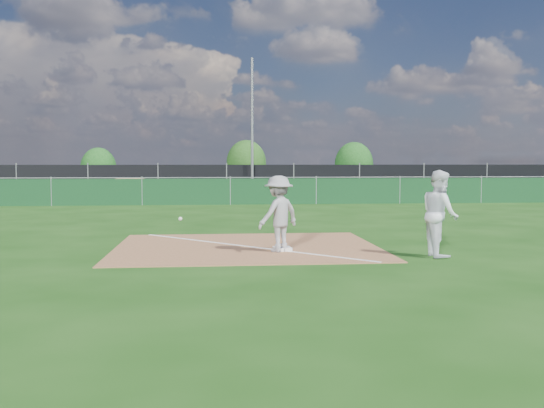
{
  "coord_description": "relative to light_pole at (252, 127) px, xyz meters",
  "views": [
    {
      "loc": [
        -0.75,
        -12.86,
        1.97
      ],
      "look_at": [
        0.58,
        1.0,
        1.0
      ],
      "focal_mm": 40.0,
      "sensor_mm": 36.0,
      "label": 1
    }
  ],
  "objects": [
    {
      "name": "green_fence",
      "position": [
        -1.5,
        -7.7,
        -3.4
      ],
      "size": [
        44.0,
        0.05,
        1.2
      ],
      "primitive_type": "cube",
      "color": "#0E3619",
      "rests_on": "ground"
    },
    {
      "name": "black_fence",
      "position": [
        -1.5,
        0.3,
        -3.1
      ],
      "size": [
        46.0,
        0.04,
        1.8
      ],
      "primitive_type": "cube",
      "color": "black",
      "rests_on": "ground"
    },
    {
      "name": "first_base",
      "position": [
        -0.76,
        -22.41,
        -3.94
      ],
      "size": [
        0.41,
        0.41,
        0.08
      ],
      "primitive_type": "cube",
      "rotation": [
        0.0,
        0.0,
        0.09
      ],
      "color": "white",
      "rests_on": "infield_dirt"
    },
    {
      "name": "car_left",
      "position": [
        -6.78,
        5.44,
        -3.21
      ],
      "size": [
        4.94,
        3.39,
        1.56
      ],
      "primitive_type": "imported",
      "rotation": [
        0.0,
        0.0,
        1.95
      ],
      "color": "#ABADB3",
      "rests_on": "parking_lot"
    },
    {
      "name": "car_mid",
      "position": [
        -3.98,
        4.93,
        -3.27
      ],
      "size": [
        4.6,
        3.07,
        1.43
      ],
      "primitive_type": "imported",
      "rotation": [
        0.0,
        0.0,
        1.18
      ],
      "color": "black",
      "rests_on": "parking_lot"
    },
    {
      "name": "infield_dirt",
      "position": [
        -1.5,
        -21.7,
        -3.99
      ],
      "size": [
        6.0,
        5.0,
        0.02
      ],
      "primitive_type": "cube",
      "color": "#8F5B39",
      "rests_on": "ground"
    },
    {
      "name": "play_at_first",
      "position": [
        -0.86,
        -22.55,
        -3.15
      ],
      "size": [
        2.74,
        1.14,
        1.65
      ],
      "color": "#A6A6A9",
      "rests_on": "infield_dirt"
    },
    {
      "name": "foul_line",
      "position": [
        -1.5,
        -21.7,
        -3.98
      ],
      "size": [
        5.01,
        5.01,
        0.01
      ],
      "primitive_type": "cube",
      "rotation": [
        0.0,
        0.0,
        0.79
      ],
      "color": "white",
      "rests_on": "infield_dirt"
    },
    {
      "name": "dirt_mound",
      "position": [
        -6.5,
        -4.2,
        -3.42
      ],
      "size": [
        3.38,
        2.6,
        1.17
      ],
      "primitive_type": "ellipsoid",
      "color": "#9C7F4B",
      "rests_on": "ground"
    },
    {
      "name": "runner",
      "position": [
        2.42,
        -23.43,
        -3.1
      ],
      "size": [
        0.7,
        0.89,
        1.8
      ],
      "primitive_type": "imported",
      "rotation": [
        0.0,
        0.0,
        1.55
      ],
      "color": "white",
      "rests_on": "ground"
    },
    {
      "name": "car_right",
      "position": [
        3.46,
        5.27,
        -3.28
      ],
      "size": [
        5.19,
        2.9,
        1.42
      ],
      "primitive_type": "imported",
      "rotation": [
        0.0,
        0.0,
        1.38
      ],
      "color": "black",
      "rests_on": "parking_lot"
    },
    {
      "name": "parking_lot",
      "position": [
        -1.5,
        5.3,
        -4.0
      ],
      "size": [
        46.0,
        9.0,
        0.01
      ],
      "primitive_type": "cube",
      "color": "black",
      "rests_on": "ground"
    },
    {
      "name": "ground",
      "position": [
        -1.5,
        -12.7,
        -4.0
      ],
      "size": [
        90.0,
        90.0,
        0.0
      ],
      "primitive_type": "plane",
      "color": "#16410D",
      "rests_on": "ground"
    },
    {
      "name": "tree_mid",
      "position": [
        0.29,
        11.93,
        -2.11
      ],
      "size": [
        3.1,
        3.1,
        3.67
      ],
      "color": "#382316",
      "rests_on": "ground"
    },
    {
      "name": "tree_left",
      "position": [
        -10.57,
        9.33,
        -2.46
      ],
      "size": [
        2.53,
        2.53,
        3.0
      ],
      "color": "#382316",
      "rests_on": "ground"
    },
    {
      "name": "tree_right",
      "position": [
        8.56,
        10.57,
        -2.2
      ],
      "size": [
        2.95,
        2.95,
        3.5
      ],
      "color": "#382316",
      "rests_on": "ground"
    },
    {
      "name": "light_pole",
      "position": [
        0.0,
        0.0,
        0.0
      ],
      "size": [
        0.16,
        0.16,
        8.0
      ],
      "primitive_type": "cylinder",
      "color": "slate",
      "rests_on": "ground"
    }
  ]
}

